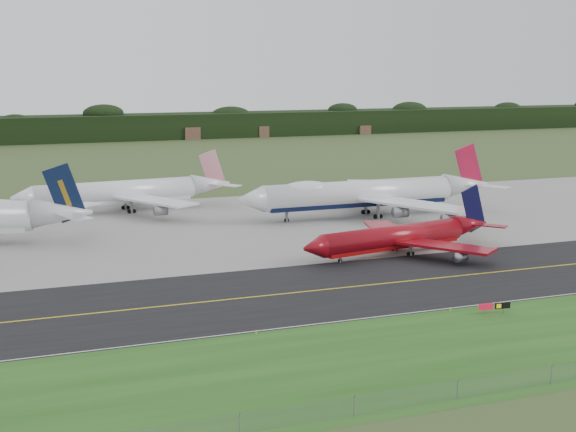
% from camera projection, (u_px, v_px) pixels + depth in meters
% --- Properties ---
extents(ground, '(600.00, 600.00, 0.00)m').
position_uv_depth(ground, '(396.00, 275.00, 135.09)').
color(ground, '#3E4D24').
rests_on(ground, ground).
extents(grass_verge, '(400.00, 30.00, 0.01)m').
position_uv_depth(grass_verge, '(524.00, 341.00, 102.80)').
color(grass_verge, '#214E16').
rests_on(grass_verge, ground).
extents(taxiway, '(400.00, 32.00, 0.02)m').
position_uv_depth(taxiway, '(407.00, 281.00, 131.40)').
color(taxiway, black).
rests_on(taxiway, ground).
extents(apron, '(400.00, 78.00, 0.01)m').
position_uv_depth(apron, '(290.00, 222.00, 182.13)').
color(apron, gray).
rests_on(apron, ground).
extents(taxiway_centreline, '(400.00, 0.40, 0.00)m').
position_uv_depth(taxiway_centreline, '(407.00, 281.00, 131.39)').
color(taxiway_centreline, gold).
rests_on(taxiway_centreline, taxiway).
extents(taxiway_edge_line, '(400.00, 0.25, 0.00)m').
position_uv_depth(taxiway_edge_line, '(458.00, 307.00, 117.09)').
color(taxiway_edge_line, silver).
rests_on(taxiway_edge_line, taxiway).
extents(horizon_treeline, '(700.00, 25.00, 12.00)m').
position_uv_depth(horizon_treeline, '(130.00, 128.00, 386.61)').
color(horizon_treeline, black).
rests_on(horizon_treeline, ground).
extents(jet_ba_747, '(64.69, 53.76, 16.31)m').
position_uv_depth(jet_ba_747, '(367.00, 193.00, 187.00)').
color(jet_ba_747, silver).
rests_on(jet_ba_747, ground).
extents(jet_red_737, '(43.35, 34.86, 11.75)m').
position_uv_depth(jet_red_737, '(403.00, 236.00, 150.52)').
color(jet_red_737, maroon).
rests_on(jet_red_737, ground).
extents(jet_star_tail, '(53.77, 44.82, 14.17)m').
position_uv_depth(jet_star_tail, '(127.00, 192.00, 194.08)').
color(jet_star_tail, white).
rests_on(jet_star_tail, ground).
extents(taxiway_sign, '(4.82, 0.76, 1.61)m').
position_uv_depth(taxiway_sign, '(494.00, 306.00, 113.77)').
color(taxiway_sign, slate).
rests_on(taxiway_sign, ground).
extents(edge_marker_left, '(0.16, 0.16, 0.50)m').
position_uv_depth(edge_marker_left, '(256.00, 332.00, 105.45)').
color(edge_marker_left, yellow).
rests_on(edge_marker_left, ground).
extents(edge_marker_center, '(0.16, 0.16, 0.50)m').
position_uv_depth(edge_marker_center, '(450.00, 309.00, 115.46)').
color(edge_marker_center, yellow).
rests_on(edge_marker_center, ground).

